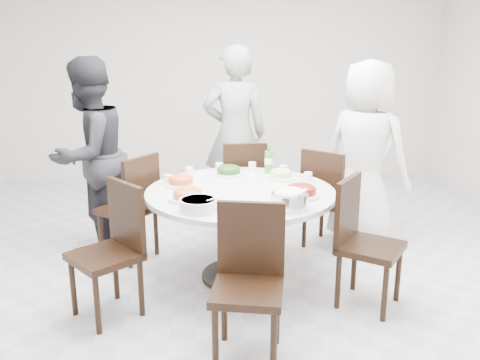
{
  "coord_description": "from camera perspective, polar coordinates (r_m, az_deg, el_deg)",
  "views": [
    {
      "loc": [
        -0.25,
        -3.93,
        1.9
      ],
      "look_at": [
        0.03,
        -0.05,
        0.82
      ],
      "focal_mm": 38.0,
      "sensor_mm": 36.0,
      "label": 1
    }
  ],
  "objects": [
    {
      "name": "floor",
      "position": [
        4.37,
        -0.44,
        -10.25
      ],
      "size": [
        6.0,
        6.0,
        0.01
      ],
      "primitive_type": "cube",
      "color": "#B9B9BE",
      "rests_on": "ground"
    },
    {
      "name": "wall_back",
      "position": [
        6.95,
        -2.06,
        11.4
      ],
      "size": [
        6.0,
        0.01,
        2.8
      ],
      "primitive_type": "cube",
      "color": "silver",
      "rests_on": "ground"
    },
    {
      "name": "wall_front",
      "position": [
        1.08,
        9.74,
        -12.37
      ],
      "size": [
        6.0,
        0.01,
        2.8
      ],
      "primitive_type": "cube",
      "color": "silver",
      "rests_on": "ground"
    },
    {
      "name": "dining_table",
      "position": [
        4.13,
        0.05,
        -6.14
      ],
      "size": [
        1.5,
        1.5,
        0.75
      ],
      "primitive_type": "cylinder",
      "color": "silver",
      "rests_on": "floor"
    },
    {
      "name": "chair_ne",
      "position": [
        4.8,
        10.11,
        -2.01
      ],
      "size": [
        0.59,
        0.59,
        0.95
      ],
      "primitive_type": "cube",
      "rotation": [
        0.0,
        0.0,
        2.42
      ],
      "color": "black",
      "rests_on": "floor"
    },
    {
      "name": "chair_n",
      "position": [
        5.1,
        0.3,
        -0.71
      ],
      "size": [
        0.44,
        0.44,
        0.95
      ],
      "primitive_type": "cube",
      "rotation": [
        0.0,
        0.0,
        3.19
      ],
      "color": "black",
      "rests_on": "floor"
    },
    {
      "name": "chair_nw",
      "position": [
        4.59,
        -12.55,
        -2.95
      ],
      "size": [
        0.59,
        0.59,
        0.95
      ],
      "primitive_type": "cube",
      "rotation": [
        0.0,
        0.0,
        4.08
      ],
      "color": "black",
      "rests_on": "floor"
    },
    {
      "name": "chair_sw",
      "position": [
        3.66,
        -14.99,
        -7.96
      ],
      "size": [
        0.59,
        0.59,
        0.95
      ],
      "primitive_type": "cube",
      "rotation": [
        0.0,
        0.0,
        5.41
      ],
      "color": "black",
      "rests_on": "floor"
    },
    {
      "name": "chair_s",
      "position": [
        3.09,
        0.86,
        -11.96
      ],
      "size": [
        0.49,
        0.49,
        0.95
      ],
      "primitive_type": "cube",
      "rotation": [
        0.0,
        0.0,
        6.09
      ],
      "color": "black",
      "rests_on": "floor"
    },
    {
      "name": "chair_se",
      "position": [
        3.8,
        14.49,
        -7.03
      ],
      "size": [
        0.59,
        0.59,
        0.95
      ],
      "primitive_type": "cube",
      "rotation": [
        0.0,
        0.0,
        7.23
      ],
      "color": "black",
      "rests_on": "floor"
    },
    {
      "name": "diner_right",
      "position": [
        4.91,
        13.92,
        2.91
      ],
      "size": [
        0.99,
        0.99,
        1.73
      ],
      "primitive_type": "imported",
      "rotation": [
        0.0,
        0.0,
        2.36
      ],
      "color": "silver",
      "rests_on": "floor"
    },
    {
      "name": "diner_middle",
      "position": [
        5.43,
        -0.57,
        5.19
      ],
      "size": [
        0.68,
        0.45,
        1.85
      ],
      "primitive_type": "imported",
      "rotation": [
        0.0,
        0.0,
        3.15
      ],
      "color": "black",
      "rests_on": "floor"
    },
    {
      "name": "diner_left",
      "position": [
        4.8,
        -16.53,
        2.61
      ],
      "size": [
        1.01,
        1.08,
        1.76
      ],
      "primitive_type": "imported",
      "rotation": [
        0.0,
        0.0,
        4.19
      ],
      "color": "black",
      "rests_on": "floor"
    },
    {
      "name": "dish_greens",
      "position": [
        4.43,
        -1.28,
        0.93
      ],
      "size": [
        0.26,
        0.26,
        0.07
      ],
      "primitive_type": "cylinder",
      "color": "white",
      "rests_on": "dining_table"
    },
    {
      "name": "dish_pale",
      "position": [
        4.33,
        4.61,
        0.5
      ],
      "size": [
        0.24,
        0.24,
        0.06
      ],
      "primitive_type": "cylinder",
      "color": "white",
      "rests_on": "dining_table"
    },
    {
      "name": "dish_orange",
      "position": [
        4.14,
        -6.64,
        -0.23
      ],
      "size": [
        0.25,
        0.25,
        0.07
      ],
      "primitive_type": "cylinder",
      "color": "white",
      "rests_on": "dining_table"
    },
    {
      "name": "dish_redbrown",
      "position": [
        3.87,
        6.86,
        -1.33
      ],
      "size": [
        0.29,
        0.29,
        0.07
      ],
      "primitive_type": "cylinder",
      "color": "white",
      "rests_on": "dining_table"
    },
    {
      "name": "dish_tofu",
      "position": [
        3.77,
        -5.89,
        -1.77
      ],
      "size": [
        0.28,
        0.28,
        0.07
      ],
      "primitive_type": "cylinder",
      "color": "white",
      "rests_on": "dining_table"
    },
    {
      "name": "rice_bowl",
      "position": [
        3.59,
        5.56,
        -2.33
      ],
      "size": [
        0.26,
        0.26,
        0.11
      ],
      "primitive_type": "cylinder",
      "color": "silver",
      "rests_on": "dining_table"
    },
    {
      "name": "soup_bowl",
      "position": [
        3.54,
        -4.69,
        -2.8
      ],
      "size": [
        0.27,
        0.27,
        0.08
      ],
      "primitive_type": "cylinder",
      "color": "white",
      "rests_on": "dining_table"
    },
    {
      "name": "beverage_bottle",
      "position": [
        4.51,
        3.25,
        2.36
      ],
      "size": [
        0.07,
        0.07,
        0.25
      ],
      "primitive_type": "cylinder",
      "color": "#3E7C31",
      "rests_on": "dining_table"
    },
    {
      "name": "tea_cups",
      "position": [
        4.57,
        -0.09,
        1.46
      ],
      "size": [
        0.07,
        0.07,
        0.08
      ],
      "primitive_type": "cylinder",
      "color": "white",
      "rests_on": "dining_table"
    },
    {
      "name": "chopsticks",
      "position": [
        4.65,
        -0.91,
        1.28
      ],
      "size": [
        0.24,
        0.04,
        0.01
      ],
      "primitive_type": null,
      "color": "tan",
      "rests_on": "dining_table"
    }
  ]
}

